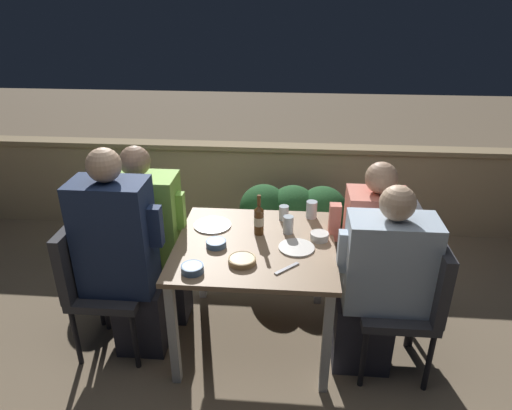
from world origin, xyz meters
The scene contains 24 objects.
ground_plane centered at (0.00, 0.00, 0.00)m, with size 16.00×16.00×0.00m, color #847056.
parapet_wall centered at (0.00, 1.58, 0.42)m, with size 9.00×0.18×0.82m.
dining_table centered at (0.00, 0.00, 0.63)m, with size 0.95×0.92×0.71m.
planter_hedge centered at (0.23, 1.05, 0.36)m, with size 0.89×0.47×0.64m.
chair_left_near centered at (-0.96, -0.14, 0.52)m, with size 0.43×0.42×0.87m.
person_navy_jumper centered at (-0.77, -0.14, 0.67)m, with size 0.50×0.26×1.33m.
chair_left_far centered at (-0.91, 0.18, 0.52)m, with size 0.43×0.42×0.87m.
person_green_blouse centered at (-0.71, 0.18, 0.62)m, with size 0.52×0.26×1.24m.
chair_right_near centered at (0.92, -0.18, 0.52)m, with size 0.43×0.42×0.87m.
person_blue_shirt centered at (0.72, -0.18, 0.59)m, with size 0.52×0.26×1.19m.
chair_right_far centered at (0.89, 0.17, 0.52)m, with size 0.43×0.42×0.87m.
person_coral_top centered at (0.69, 0.17, 0.60)m, with size 0.47×0.26×1.19m.
beer_bottle centered at (0.01, 0.12, 0.81)m, with size 0.06×0.06×0.26m.
plate_0 centered at (0.25, -0.04, 0.72)m, with size 0.21×0.21×0.01m.
plate_1 centered at (-0.29, 0.20, 0.72)m, with size 0.24×0.24×0.01m.
bowl_0 centered at (-0.31, -0.33, 0.74)m, with size 0.12×0.12×0.04m.
bowl_1 centered at (0.38, 0.07, 0.74)m, with size 0.11×0.11×0.05m.
bowl_2 centered at (-0.05, -0.22, 0.73)m, with size 0.16×0.16×0.03m.
bowl_3 centered at (-0.23, -0.05, 0.74)m, with size 0.12×0.12×0.04m.
glass_cup_0 centered at (0.19, 0.15, 0.77)m, with size 0.06×0.06×0.11m.
glass_cup_1 centered at (0.16, 0.33, 0.76)m, with size 0.06×0.06×0.10m.
glass_cup_2 centered at (0.34, 0.37, 0.77)m, with size 0.07×0.07×0.12m.
fork_0 centered at (0.20, -0.27, 0.72)m, with size 0.14×0.13×0.01m.
potted_plant centered at (-1.29, 0.85, 0.44)m, with size 0.36×0.36×0.71m.
Camera 1 is at (0.20, -2.36, 2.08)m, focal length 32.00 mm.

